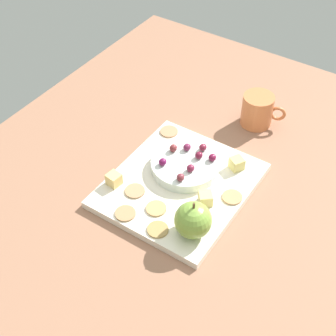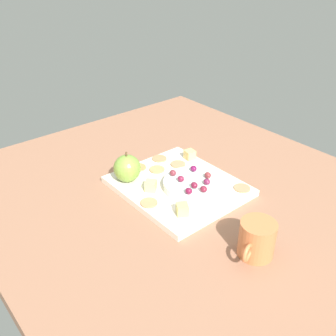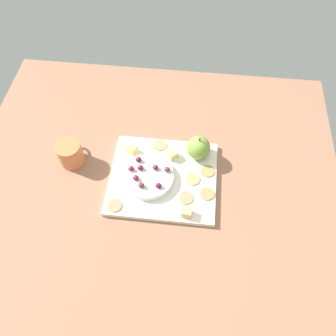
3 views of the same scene
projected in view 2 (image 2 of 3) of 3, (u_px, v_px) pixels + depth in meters
table at (186, 200)px, 101.19cm from camera, size 115.84×98.52×3.61cm
platter at (178, 186)px, 102.19cm from camera, size 32.32×28.23×1.70cm
serving_dish at (192, 185)px, 99.03cm from camera, size 15.26×15.26×2.28cm
apple_whole at (127, 168)px, 101.31cm from camera, size 7.40×7.40×7.40cm
apple_stem at (126, 154)px, 99.13cm from camera, size 0.50×0.50×1.20cm
cheese_cube_0 at (182, 209)px, 89.43cm from camera, size 3.72×3.72×2.73cm
cheese_cube_1 at (151, 186)px, 98.21cm from camera, size 3.85×3.85×2.73cm
cheese_cube_2 at (190, 155)px, 112.80cm from camera, size 3.06×3.06×2.73cm
cracker_0 at (156, 170)px, 107.44cm from camera, size 4.29×4.29×0.40cm
cracker_1 at (159, 159)px, 113.13cm from camera, size 4.29×4.29×0.40cm
cracker_2 at (178, 164)px, 110.20cm from camera, size 4.29×4.29×0.40cm
cracker_3 at (149, 203)px, 93.68cm from camera, size 4.29×4.29×0.40cm
cracker_4 at (138, 167)px, 108.63cm from camera, size 4.29×4.29×0.40cm
cracker_5 at (242, 188)px, 99.35cm from camera, size 4.29×4.29×0.40cm
grape_0 at (207, 182)px, 96.74cm from camera, size 1.84×1.66×1.57cm
grape_1 at (194, 185)px, 95.30cm from camera, size 1.84×1.66×1.60cm
grape_2 at (173, 173)px, 100.44cm from camera, size 1.84×1.66×1.62cm
grape_3 at (181, 179)px, 97.92cm from camera, size 1.84×1.66×1.61cm
grape_4 at (194, 169)px, 102.41cm from camera, size 1.84×1.66×1.60cm
grape_5 at (203, 189)px, 93.75cm from camera, size 1.84×1.66×1.57cm
grape_6 at (189, 191)px, 93.07cm from camera, size 1.84×1.66×1.60cm
grape_7 at (208, 175)px, 99.35cm from camera, size 1.84×1.66×1.71cm
cup at (257, 239)px, 78.88cm from camera, size 7.67×10.68×8.11cm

